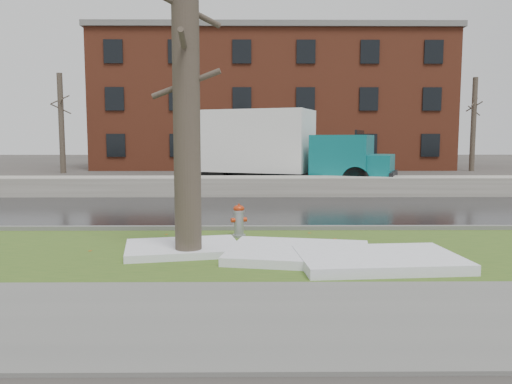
{
  "coord_description": "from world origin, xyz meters",
  "views": [
    {
      "loc": [
        0.47,
        -11.03,
        2.26
      ],
      "look_at": [
        0.57,
        0.73,
        1.0
      ],
      "focal_mm": 35.0,
      "sensor_mm": 36.0,
      "label": 1
    }
  ],
  "objects_px": {
    "worker": "(190,155)",
    "fire_hydrant": "(239,219)",
    "box_truck": "(273,147)",
    "tree": "(186,87)"
  },
  "relations": [
    {
      "from": "tree",
      "to": "box_truck",
      "type": "height_order",
      "value": "tree"
    },
    {
      "from": "fire_hydrant",
      "to": "worker",
      "type": "height_order",
      "value": "worker"
    },
    {
      "from": "box_truck",
      "to": "worker",
      "type": "distance_m",
      "value": 4.19
    },
    {
      "from": "fire_hydrant",
      "to": "box_truck",
      "type": "height_order",
      "value": "box_truck"
    },
    {
      "from": "tree",
      "to": "worker",
      "type": "height_order",
      "value": "tree"
    },
    {
      "from": "fire_hydrant",
      "to": "tree",
      "type": "relative_size",
      "value": 0.12
    },
    {
      "from": "box_truck",
      "to": "worker",
      "type": "bearing_deg",
      "value": -126.04
    },
    {
      "from": "worker",
      "to": "fire_hydrant",
      "type": "bearing_deg",
      "value": 120.27
    },
    {
      "from": "box_truck",
      "to": "worker",
      "type": "height_order",
      "value": "box_truck"
    },
    {
      "from": "fire_hydrant",
      "to": "box_truck",
      "type": "distance_m",
      "value": 11.62
    }
  ]
}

